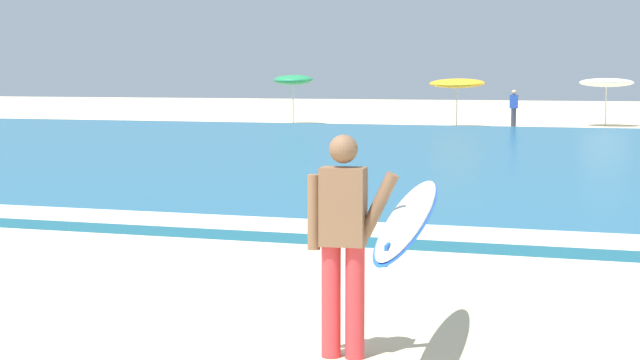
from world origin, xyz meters
The scene contains 7 objects.
sea centered at (0.00, 19.94, 0.07)m, with size 120.00×28.00×0.14m, color #1E6084.
surf_foam centered at (0.00, 6.54, 0.15)m, with size 120.00×1.20×0.01m, color white.
surfer_with_board centered at (2.14, 1.15, 1.03)m, with size 1.06×2.74×1.73m.
beach_umbrella_0 centered at (-10.84, 35.81, 1.95)m, with size 1.75×1.77×2.21m.
beach_umbrella_1 centered at (-3.42, 35.32, 1.83)m, with size 2.29×2.31×2.09m.
beach_umbrella_2 centered at (2.46, 38.12, 1.85)m, with size 2.27×2.28×2.08m.
beachgoer_near_row_left centered at (-0.96, 34.44, 0.84)m, with size 0.32×0.20×1.58m.
Camera 1 is at (4.06, -6.10, 2.18)m, focal length 56.10 mm.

